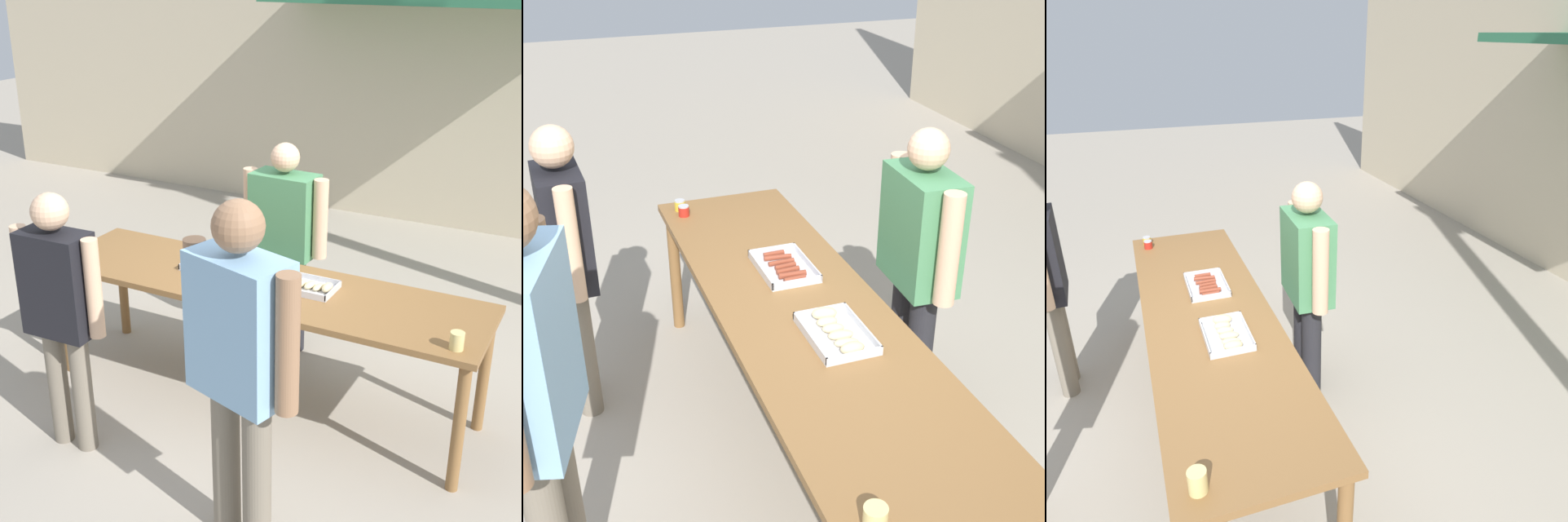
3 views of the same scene
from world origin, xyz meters
The scene contains 8 objects.
ground_plane centered at (0.00, 0.00, 0.00)m, with size 24.00×24.00×0.00m, color #A39989.
serving_table centered at (0.00, 0.00, 0.77)m, with size 2.89×0.78×0.85m.
food_tray_sausages centered at (-0.38, 0.05, 0.87)m, with size 0.39×0.26×0.04m.
food_tray_buns centered at (0.28, 0.06, 0.87)m, with size 0.39×0.26×0.06m.
condiment_jar_mustard centered at (-1.31, -0.28, 0.88)m, with size 0.06×0.06×0.07m.
condiment_jar_ketchup centered at (-1.22, -0.27, 0.88)m, with size 0.06×0.06×0.07m.
beer_cup centered at (1.31, -0.27, 0.90)m, with size 0.08×0.08×0.10m.
person_server_behind_table centered at (-0.18, 0.72, 0.93)m, with size 0.67×0.28×1.58m.
Camera 3 is at (2.77, -0.36, 2.46)m, focal length 35.00 mm.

